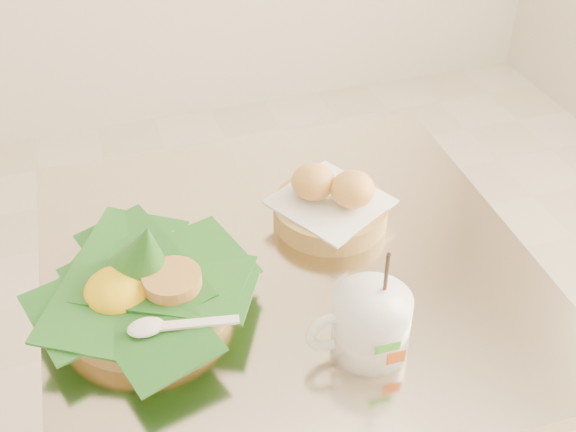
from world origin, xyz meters
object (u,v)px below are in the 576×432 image
object	(u,v)px
coffee_mug	(369,323)
rice_basket	(143,285)
cafe_table	(289,363)
bread_basket	(331,203)

from	to	relation	value
coffee_mug	rice_basket	bearing A→B (deg)	147.80
cafe_table	coffee_mug	bearing A→B (deg)	-76.32
cafe_table	coffee_mug	size ratio (longest dim) A/B	4.43
cafe_table	rice_basket	distance (m)	0.34
cafe_table	rice_basket	world-z (taller)	rice_basket
rice_basket	coffee_mug	size ratio (longest dim) A/B	1.72
cafe_table	rice_basket	size ratio (longest dim) A/B	2.57
cafe_table	bread_basket	size ratio (longest dim) A/B	3.66
cafe_table	coffee_mug	xyz separation A→B (m)	(0.04, -0.18, 0.27)
cafe_table	coffee_mug	world-z (taller)	coffee_mug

